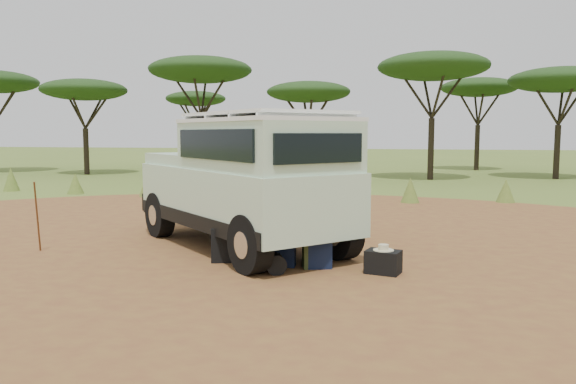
% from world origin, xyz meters
% --- Properties ---
extents(ground, '(140.00, 140.00, 0.00)m').
position_xyz_m(ground, '(0.00, 0.00, 0.00)').
color(ground, '#5A7429').
rests_on(ground, ground).
extents(dirt_clearing, '(23.00, 23.00, 0.01)m').
position_xyz_m(dirt_clearing, '(0.00, 0.00, 0.00)').
color(dirt_clearing, brown).
rests_on(dirt_clearing, ground).
extents(grass_fringe, '(36.60, 1.60, 0.90)m').
position_xyz_m(grass_fringe, '(0.12, 8.67, 0.40)').
color(grass_fringe, '#5A7429').
rests_on(grass_fringe, ground).
extents(acacia_treeline, '(46.70, 13.20, 6.26)m').
position_xyz_m(acacia_treeline, '(0.75, 19.81, 4.87)').
color(acacia_treeline, black).
rests_on(acacia_treeline, ground).
extents(safari_vehicle, '(5.22, 5.16, 2.58)m').
position_xyz_m(safari_vehicle, '(-0.15, 0.44, 1.25)').
color(safari_vehicle, silver).
rests_on(safari_vehicle, ground).
extents(walking_staff, '(0.15, 0.27, 1.34)m').
position_xyz_m(walking_staff, '(-3.83, -0.71, 0.67)').
color(walking_staff, '#603116').
rests_on(walking_staff, ground).
extents(backpack_black, '(0.50, 0.42, 0.59)m').
position_xyz_m(backpack_black, '(-0.19, -0.72, 0.30)').
color(backpack_black, black).
rests_on(backpack_black, ground).
extents(backpack_navy, '(0.40, 0.31, 0.50)m').
position_xyz_m(backpack_navy, '(0.89, -0.85, 0.25)').
color(backpack_navy, '#111935').
rests_on(backpack_navy, ground).
extents(backpack_olive, '(0.41, 0.35, 0.48)m').
position_xyz_m(backpack_olive, '(1.39, -0.88, 0.24)').
color(backpack_olive, '#2F3F1D').
rests_on(backpack_olive, ground).
extents(duffel_navy, '(0.46, 0.39, 0.44)m').
position_xyz_m(duffel_navy, '(1.48, -0.84, 0.22)').
color(duffel_navy, '#111935').
rests_on(duffel_navy, ground).
extents(hard_case, '(0.60, 0.49, 0.37)m').
position_xyz_m(hard_case, '(2.53, -1.00, 0.19)').
color(hard_case, black).
rests_on(hard_case, ground).
extents(stuff_sack, '(0.43, 0.43, 0.32)m').
position_xyz_m(stuff_sack, '(0.86, -1.35, 0.16)').
color(stuff_sack, black).
rests_on(stuff_sack, ground).
extents(safari_hat, '(0.33, 0.33, 0.10)m').
position_xyz_m(safari_hat, '(2.53, -1.00, 0.41)').
color(safari_hat, beige).
rests_on(safari_hat, hard_case).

